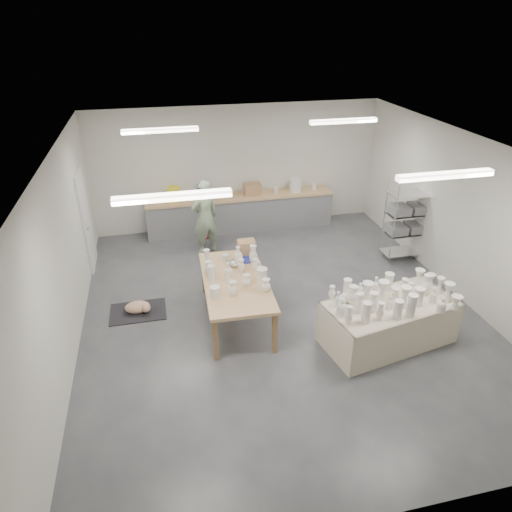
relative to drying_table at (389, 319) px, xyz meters
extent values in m
plane|color=#424449|center=(-1.49, 1.23, -0.43)|extent=(8.00, 8.00, 0.00)
cube|color=white|center=(-1.49, 1.23, 2.56)|extent=(7.00, 8.00, 0.02)
cube|color=silver|center=(-1.49, 5.23, 1.07)|extent=(7.00, 0.02, 3.00)
cube|color=silver|center=(-1.49, -2.77, 1.07)|extent=(7.00, 0.02, 3.00)
cube|color=silver|center=(-4.99, 1.23, 1.07)|extent=(0.02, 8.00, 3.00)
cube|color=silver|center=(2.01, 1.23, 1.07)|extent=(0.02, 8.00, 3.00)
cube|color=white|center=(-4.96, 3.83, 0.62)|extent=(0.05, 0.90, 2.10)
cube|color=white|center=(-3.29, -0.27, 2.51)|extent=(1.40, 0.12, 0.08)
cube|color=white|center=(0.31, -0.27, 2.51)|extent=(1.40, 0.12, 0.08)
cube|color=white|center=(-3.29, 3.23, 2.51)|extent=(1.40, 0.12, 0.08)
cube|color=white|center=(0.31, 3.23, 2.51)|extent=(1.40, 0.12, 0.08)
cube|color=tan|center=(-1.49, 4.91, 0.44)|extent=(4.60, 0.60, 0.06)
cube|color=slate|center=(-1.49, 4.91, -0.01)|extent=(4.60, 0.55, 0.84)
cylinder|color=yellow|center=(-3.09, 4.91, 0.64)|extent=(0.30, 0.30, 0.34)
cylinder|color=#202FB1|center=(-2.39, 4.91, 0.64)|extent=(0.30, 0.30, 0.34)
cylinder|color=white|center=(-0.09, 4.91, 0.64)|extent=(0.30, 0.30, 0.34)
cube|color=#AA7552|center=(-1.19, 4.91, 0.61)|extent=(0.40, 0.30, 0.28)
cylinder|color=white|center=(-3.49, 4.91, 0.54)|extent=(0.10, 0.10, 0.14)
cylinder|color=white|center=(-1.79, 4.91, 0.54)|extent=(0.10, 0.10, 0.14)
cylinder|color=white|center=(-0.59, 4.91, 0.54)|extent=(0.10, 0.10, 0.14)
cylinder|color=white|center=(0.41, 4.91, 0.54)|extent=(0.10, 0.10, 0.14)
cylinder|color=silver|center=(1.29, 2.41, 0.47)|extent=(0.02, 0.02, 1.80)
cylinder|color=silver|center=(2.13, 2.41, 0.47)|extent=(0.02, 0.02, 1.80)
cylinder|color=silver|center=(1.29, 2.85, 0.47)|extent=(0.02, 0.02, 1.80)
cylinder|color=silver|center=(2.13, 2.85, 0.47)|extent=(0.02, 0.02, 1.80)
cube|color=silver|center=(1.71, 2.63, -0.28)|extent=(0.88, 0.48, 0.02)
cube|color=silver|center=(1.71, 2.63, 0.17)|extent=(0.88, 0.48, 0.02)
cube|color=silver|center=(1.71, 2.63, 0.62)|extent=(0.88, 0.48, 0.02)
cube|color=silver|center=(1.71, 2.63, 1.07)|extent=(0.88, 0.48, 0.02)
cube|color=slate|center=(1.49, 2.63, 0.29)|extent=(0.38, 0.42, 0.18)
cube|color=slate|center=(1.93, 2.63, 0.29)|extent=(0.38, 0.42, 0.18)
cube|color=slate|center=(1.49, 2.63, 0.74)|extent=(0.38, 0.42, 0.18)
cube|color=slate|center=(1.93, 2.63, 0.74)|extent=(0.38, 0.42, 0.18)
cube|color=olive|center=(0.00, 0.00, -0.11)|extent=(2.02, 1.20, 0.65)
cube|color=beige|center=(0.00, 0.00, 0.30)|extent=(2.29, 1.40, 0.03)
cube|color=beige|center=(0.00, -0.49, -0.06)|extent=(2.10, 0.43, 0.75)
cube|color=beige|center=(0.00, 0.49, -0.06)|extent=(2.10, 0.43, 0.75)
cube|color=tan|center=(-2.32, 1.18, 0.35)|extent=(1.16, 2.21, 0.06)
cube|color=olive|center=(-2.79, 0.16, -0.06)|extent=(0.08, 0.08, 0.75)
cube|color=olive|center=(-1.85, 0.16, -0.06)|extent=(0.08, 0.08, 0.75)
cube|color=olive|center=(-2.79, 2.19, -0.06)|extent=(0.08, 0.08, 0.75)
cube|color=olive|center=(-1.85, 2.19, -0.06)|extent=(0.08, 0.08, 0.75)
ellipsoid|color=silver|center=(-2.22, 1.67, 0.43)|extent=(0.26, 0.26, 0.12)
cylinder|color=#202FB1|center=(-1.99, 1.80, 0.39)|extent=(0.26, 0.26, 0.03)
cylinder|color=white|center=(-2.37, 1.89, 0.44)|extent=(0.11, 0.11, 0.12)
cube|color=#AA7552|center=(-1.94, 2.04, 0.52)|extent=(0.32, 0.26, 0.28)
cube|color=black|center=(-4.04, 1.77, -0.42)|extent=(1.00, 0.70, 0.02)
ellipsoid|color=white|center=(-4.04, 1.77, -0.32)|extent=(0.53, 0.46, 0.19)
sphere|color=white|center=(-3.89, 1.66, -0.30)|extent=(0.16, 0.16, 0.16)
imported|color=gray|center=(-2.50, 3.86, 0.42)|extent=(0.73, 0.60, 1.71)
cylinder|color=#AA182C|center=(-2.50, 4.13, -0.16)|extent=(0.37, 0.37, 0.04)
cylinder|color=silver|center=(-2.37, 4.15, -0.30)|extent=(0.02, 0.02, 0.26)
cylinder|color=silver|center=(-2.58, 4.22, -0.30)|extent=(0.02, 0.02, 0.26)
cylinder|color=silver|center=(-2.53, 4.00, -0.30)|extent=(0.02, 0.02, 0.26)
camera|label=1|loc=(-3.46, -5.42, 4.43)|focal=32.00mm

